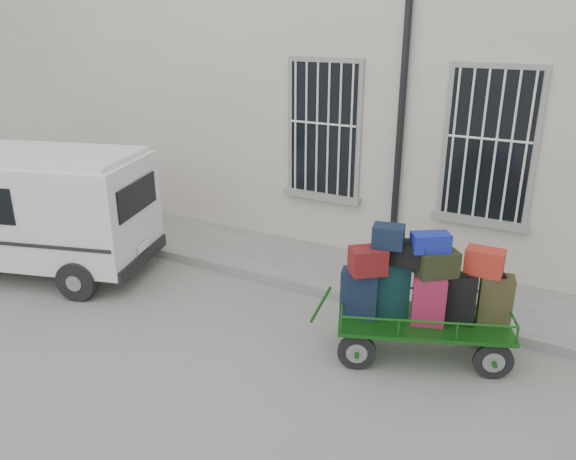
# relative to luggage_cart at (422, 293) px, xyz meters

# --- Properties ---
(ground) EXTENTS (80.00, 80.00, 0.00)m
(ground) POSITION_rel_luggage_cart_xyz_m (-2.14, -0.50, -0.89)
(ground) COLOR slate
(ground) RESTS_ON ground
(building) EXTENTS (24.00, 5.15, 6.00)m
(building) POSITION_rel_luggage_cart_xyz_m (-2.13, 5.00, 2.11)
(building) COLOR #BDB1A2
(building) RESTS_ON ground
(sidewalk) EXTENTS (24.00, 1.70, 0.15)m
(sidewalk) POSITION_rel_luggage_cart_xyz_m (-2.14, 1.70, -0.82)
(sidewalk) COLOR slate
(sidewalk) RESTS_ON ground
(luggage_cart) EXTENTS (2.44, 1.64, 1.74)m
(luggage_cart) POSITION_rel_luggage_cart_xyz_m (0.00, 0.00, 0.00)
(luggage_cart) COLOR black
(luggage_cart) RESTS_ON ground
(van) EXTENTS (4.37, 2.83, 2.05)m
(van) POSITION_rel_luggage_cart_xyz_m (-6.47, -0.57, 0.28)
(van) COLOR silver
(van) RESTS_ON ground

